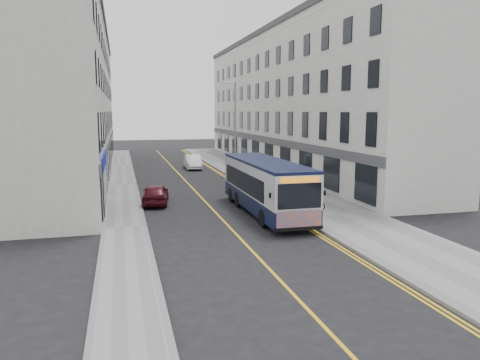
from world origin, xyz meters
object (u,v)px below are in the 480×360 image
pedestrian_far (263,168)px  car_white (193,162)px  pedestrian_near (242,165)px  bicycle (309,203)px  car_maroon (156,194)px  streetlamp (234,126)px  city_bus (266,185)px

pedestrian_far → car_white: 9.37m
pedestrian_near → car_white: bearing=94.9°
bicycle → car_white: 21.89m
car_white → car_maroon: bearing=-104.2°
car_white → car_maroon: size_ratio=1.11×
streetlamp → car_white: 8.64m
streetlamp → pedestrian_far: bearing=-17.6°
pedestrian_far → car_white: size_ratio=0.39×
streetlamp → car_maroon: bearing=-127.4°
bicycle → pedestrian_near: bearing=23.8°
car_white → car_maroon: (-4.86, -16.90, -0.05)m
pedestrian_near → car_maroon: bearing=-147.7°
pedestrian_near → car_white: 7.99m
car_maroon → car_white: bearing=-98.2°
streetlamp → city_bus: (-1.55, -13.60, -2.78)m
streetlamp → pedestrian_far: streetlamp is taller
streetlamp → car_white: (-2.37, 7.44, -3.70)m
bicycle → pedestrian_near: pedestrian_near is taller
pedestrian_near → car_white: pedestrian_near is taller
city_bus → bicycle: (2.31, -0.63, -1.02)m
streetlamp → car_maroon: size_ratio=2.15×
streetlamp → bicycle: bearing=-86.9°
city_bus → pedestrian_near: size_ratio=5.21×
streetlamp → bicycle: streetlamp is taller
pedestrian_near → car_white: (-3.09, 7.35, -0.41)m
streetlamp → car_maroon: streetlamp is taller
pedestrian_near → streetlamp: bearing=169.1°
city_bus → car_maroon: bearing=143.9°
car_maroon → pedestrian_far: bearing=-129.5°
streetlamp → bicycle: size_ratio=4.56×
pedestrian_far → pedestrian_near: bearing=115.7°
pedestrian_near → pedestrian_far: bearing=-45.7°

